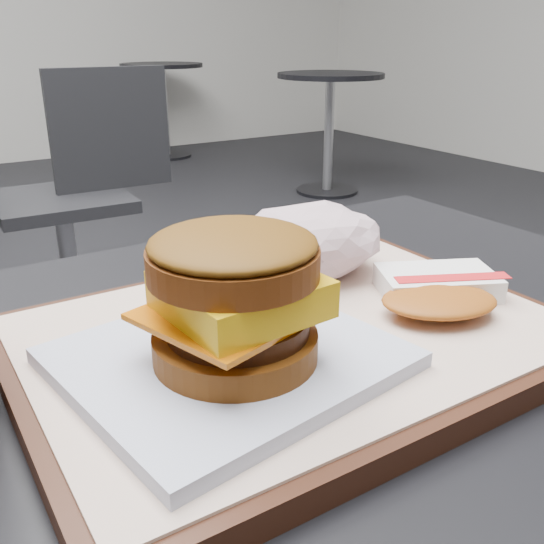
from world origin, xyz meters
The scene contains 7 objects.
serving_tray centered at (0.01, 0.01, 0.78)m, with size 0.38×0.28×0.02m.
breakfast_sandwich centered at (-0.05, -0.02, 0.83)m, with size 0.21×0.20×0.09m.
hash_brown centered at (0.13, -0.01, 0.80)m, with size 0.13×0.12×0.02m.
crumpled_wrapper centered at (0.08, 0.09, 0.82)m, with size 0.13×0.10×0.06m, color silver, non-canonical shape.
neighbor_chair centered at (0.32, 1.73, 0.51)m, with size 0.61×0.44×0.88m.
bg_table_near centered at (2.20, 2.80, 0.56)m, with size 0.66×0.66×0.75m.
bg_table_far centered at (1.80, 4.50, 0.56)m, with size 0.66×0.66×0.75m.
Camera 1 is at (-0.21, -0.30, 0.99)m, focal length 40.00 mm.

